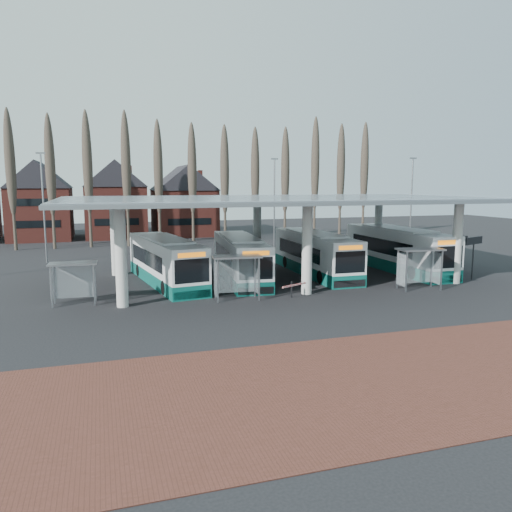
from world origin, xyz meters
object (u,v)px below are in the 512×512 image
object	(u,v)px
bus_2	(315,254)
shelter_0	(73,274)
bus_1	(240,259)
bus_0	(165,262)
shelter_2	(419,259)
shelter_1	(236,267)
bus_3	(397,250)

from	to	relation	value
bus_2	shelter_0	bearing A→B (deg)	-163.44
bus_1	shelter_0	xyz separation A→B (m)	(-11.94, -4.80, 0.32)
bus_0	shelter_2	size ratio (longest dim) A/B	3.87
shelter_2	shelter_0	bearing A→B (deg)	178.98
bus_2	shelter_1	xyz separation A→B (m)	(-8.54, -6.89, 0.45)
bus_1	shelter_1	size ratio (longest dim) A/B	3.84
shelter_1	shelter_2	xyz separation A→B (m)	(13.01, -0.81, 0.03)
shelter_0	shelter_1	size ratio (longest dim) A/B	0.90
shelter_1	bus_3	bearing A→B (deg)	27.12
bus_2	bus_3	bearing A→B (deg)	-1.86
bus_1	bus_2	size ratio (longest dim) A/B	0.99
bus_2	bus_3	world-z (taller)	bus_3
shelter_1	shelter_0	bearing A→B (deg)	175.25
bus_1	shelter_1	distance (m)	6.83
shelter_0	shelter_2	size ratio (longest dim) A/B	0.89
bus_1	shelter_2	size ratio (longest dim) A/B	3.78
bus_1	shelter_1	xyz separation A→B (m)	(-2.07, -6.49, 0.49)
bus_2	shelter_0	world-z (taller)	bus_2
bus_0	bus_2	size ratio (longest dim) A/B	1.01
shelter_0	bus_1	bearing A→B (deg)	24.44
bus_0	bus_2	world-z (taller)	bus_2
bus_0	shelter_1	world-z (taller)	bus_0
bus_3	shelter_2	distance (m)	7.97
bus_0	bus_1	xyz separation A→B (m)	(5.74, -0.16, -0.03)
shelter_1	shelter_2	size ratio (longest dim) A/B	0.98
shelter_2	shelter_1	bearing A→B (deg)	-178.35
bus_3	shelter_0	distance (m)	26.39
shelter_1	bus_2	bearing A→B (deg)	43.87
shelter_0	shelter_1	distance (m)	10.01
bus_2	shelter_2	bearing A→B (deg)	-59.09
bus_2	bus_3	size ratio (longest dim) A/B	0.95
bus_2	bus_0	bearing A→B (deg)	-178.08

